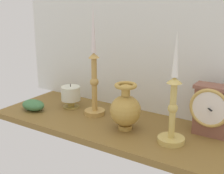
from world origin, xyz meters
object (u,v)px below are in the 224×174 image
candlestick_tall_center (94,81)px  candlestick_tall_left (173,108)px  pillar_candle_front (71,95)px  mantel_clock (211,110)px  brass_vase_bulbous (125,109)px

candlestick_tall_center → candlestick_tall_left: bearing=-10.9°
candlestick_tall_center → pillar_candle_front: 16.42cm
mantel_clock → candlestick_tall_left: size_ratio=0.48×
candlestick_tall_left → candlestick_tall_center: bearing=169.1°
mantel_clock → candlestick_tall_center: 45.81cm
pillar_candle_front → mantel_clock: bearing=4.2°
candlestick_tall_left → candlestick_tall_center: (-36.27, 6.97, 2.18)cm
candlestick_tall_center → mantel_clock: bearing=7.3°
candlestick_tall_left → pillar_candle_front: bearing=170.4°
candlestick_tall_left → brass_vase_bulbous: 18.71cm
brass_vase_bulbous → pillar_candle_front: bearing=166.8°
mantel_clock → pillar_candle_front: (-58.95, -4.36, -4.06)cm
mantel_clock → pillar_candle_front: 59.25cm
candlestick_tall_center → pillar_candle_front: size_ratio=4.30×
mantel_clock → brass_vase_bulbous: bearing=-156.4°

